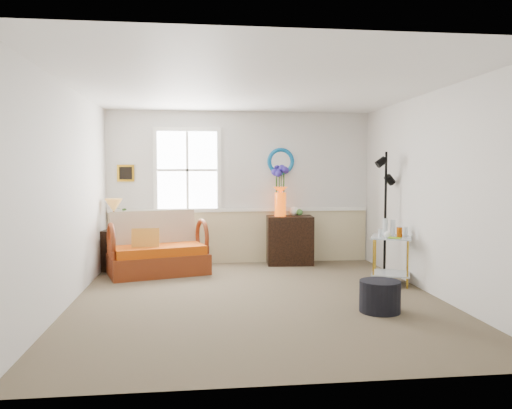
{
  "coord_description": "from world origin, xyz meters",
  "views": [
    {
      "loc": [
        -0.74,
        -6.05,
        1.59
      ],
      "look_at": [
        0.01,
        0.29,
        1.16
      ],
      "focal_mm": 35.0,
      "sensor_mm": 36.0,
      "label": 1
    }
  ],
  "objects": [
    {
      "name": "walls",
      "position": [
        0.0,
        0.0,
        1.3
      ],
      "size": [
        4.51,
        5.01,
        2.6
      ],
      "color": "silver",
      "rests_on": "floor"
    },
    {
      "name": "ceiling",
      "position": [
        0.0,
        0.0,
        2.6
      ],
      "size": [
        4.5,
        5.0,
        0.01
      ],
      "primitive_type": "cube",
      "color": "white",
      "rests_on": "walls"
    },
    {
      "name": "loveseat",
      "position": [
        -1.34,
        1.68,
        0.48
      ],
      "size": [
        1.64,
        1.21,
        0.95
      ],
      "primitive_type": null,
      "rotation": [
        0.0,
        0.0,
        0.29
      ],
      "color": "maroon",
      "rests_on": "floor"
    },
    {
      "name": "floor_lamp",
      "position": [
        2.05,
        1.09,
        0.94
      ],
      "size": [
        0.28,
        0.28,
        1.87
      ],
      "primitive_type": null,
      "rotation": [
        0.0,
        0.0,
        0.03
      ],
      "color": "black",
      "rests_on": "floor"
    },
    {
      "name": "side_table",
      "position": [
        1.95,
        0.59,
        0.34
      ],
      "size": [
        0.7,
        0.7,
        0.67
      ],
      "primitive_type": null,
      "rotation": [
        0.0,
        0.0,
        -0.4
      ],
      "color": "#B18B23",
      "rests_on": "floor"
    },
    {
      "name": "flower_vase",
      "position": [
        0.65,
        2.24,
        1.24
      ],
      "size": [
        0.26,
        0.26,
        0.83
      ],
      "primitive_type": null,
      "rotation": [
        0.0,
        0.0,
        0.05
      ],
      "color": "#E64C08",
      "rests_on": "cabinet"
    },
    {
      "name": "tabletop_items",
      "position": [
        1.97,
        0.59,
        0.79
      ],
      "size": [
        0.55,
        0.55,
        0.24
      ],
      "primitive_type": null,
      "rotation": [
        0.0,
        0.0,
        -0.54
      ],
      "color": "silver",
      "rests_on": "side_table"
    },
    {
      "name": "window",
      "position": [
        -0.9,
        2.47,
        1.6
      ],
      "size": [
        1.14,
        0.06,
        1.44
      ],
      "primitive_type": null,
      "color": "white",
      "rests_on": "walls"
    },
    {
      "name": "chair_rail",
      "position": [
        0.0,
        2.47,
        0.92
      ],
      "size": [
        4.46,
        0.04,
        0.06
      ],
      "primitive_type": "cube",
      "color": "white",
      "rests_on": "walls"
    },
    {
      "name": "wainscot",
      "position": [
        0.0,
        2.48,
        0.45
      ],
      "size": [
        4.46,
        0.02,
        0.9
      ],
      "primitive_type": "cube",
      "color": "#C3B485",
      "rests_on": "walls"
    },
    {
      "name": "lamp_stand",
      "position": [
        -2.05,
        2.05,
        0.32
      ],
      "size": [
        0.42,
        0.42,
        0.64
      ],
      "primitive_type": null,
      "rotation": [
        0.0,
        0.0,
        -0.17
      ],
      "color": "black",
      "rests_on": "floor"
    },
    {
      "name": "mirror",
      "position": [
        0.7,
        2.48,
        1.75
      ],
      "size": [
        0.47,
        0.07,
        0.47
      ],
      "primitive_type": "torus",
      "rotation": [
        1.57,
        0.0,
        0.0
      ],
      "color": "#1889B4",
      "rests_on": "walls"
    },
    {
      "name": "throw_pillow",
      "position": [
        -1.52,
        1.55,
        0.52
      ],
      "size": [
        0.41,
        0.12,
        0.41
      ],
      "primitive_type": null,
      "rotation": [
        0.0,
        0.0,
        0.04
      ],
      "color": "#CB6D0C",
      "rests_on": "loveseat"
    },
    {
      "name": "cabinet",
      "position": [
        0.82,
        2.26,
        0.41
      ],
      "size": [
        0.8,
        0.54,
        0.82
      ],
      "primitive_type": null,
      "rotation": [
        0.0,
        0.0,
        -0.06
      ],
      "color": "black",
      "rests_on": "floor"
    },
    {
      "name": "floor",
      "position": [
        0.0,
        0.0,
        0.0
      ],
      "size": [
        4.5,
        5.0,
        0.01
      ],
      "primitive_type": "cube",
      "color": "brown",
      "rests_on": "ground"
    },
    {
      "name": "potted_plant",
      "position": [
        -1.91,
        2.03,
        0.79
      ],
      "size": [
        0.47,
        0.48,
        0.29
      ],
      "primitive_type": "imported",
      "rotation": [
        0.0,
        0.0,
        -0.51
      ],
      "color": "#366229",
      "rests_on": "lamp_stand"
    },
    {
      "name": "ottoman",
      "position": [
        1.3,
        -0.72,
        0.18
      ],
      "size": [
        0.54,
        0.54,
        0.35
      ],
      "primitive_type": "cylinder",
      "rotation": [
        0.0,
        0.0,
        -0.2
      ],
      "color": "black",
      "rests_on": "floor"
    },
    {
      "name": "table_lamp",
      "position": [
        -2.06,
        2.05,
        0.9
      ],
      "size": [
        0.32,
        0.32,
        0.5
      ],
      "primitive_type": null,
      "rotation": [
        0.0,
        0.0,
        -0.19
      ],
      "color": "#C38037",
      "rests_on": "lamp_stand"
    },
    {
      "name": "picture",
      "position": [
        -1.92,
        2.48,
        1.55
      ],
      "size": [
        0.28,
        0.03,
        0.28
      ],
      "primitive_type": "cube",
      "color": "#BB8517",
      "rests_on": "walls"
    }
  ]
}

